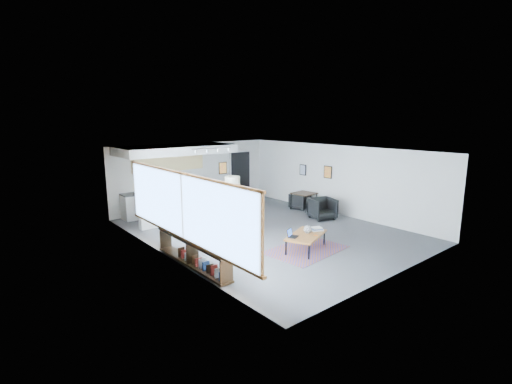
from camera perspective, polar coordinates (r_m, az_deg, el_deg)
room at (r=11.73m, az=1.64°, el=0.11°), size 7.02×9.02×2.62m
window at (r=9.03m, az=-11.22°, el=-2.50°), size 0.10×5.95×1.66m
console at (r=9.31m, az=-9.61°, el=-9.29°), size 0.35×3.00×0.80m
kitchenette at (r=14.08m, az=-12.12°, el=2.06°), size 4.20×1.96×2.60m
doorway at (r=16.58m, az=-2.48°, el=2.61°), size 1.10×0.12×2.15m
track_light at (r=12.95m, az=-6.80°, el=6.57°), size 1.60×0.07×0.15m
wall_art_lower at (r=14.44m, az=11.00°, el=3.02°), size 0.03×0.38×0.48m
wall_art_upper at (r=15.29m, az=7.23°, el=3.40°), size 0.03×0.34×0.44m
kilim_rug at (r=10.44m, az=7.65°, el=-8.80°), size 2.31×1.69×0.01m
coffee_table at (r=10.31m, az=7.71°, el=-6.64°), size 1.57×1.22×0.45m
laptop at (r=10.02m, az=5.47°, el=-6.54°), size 0.37×0.34×0.21m
ceramic_pot at (r=10.34m, az=7.98°, el=-5.72°), size 0.23×0.23×0.23m
book_stack at (r=10.67m, az=9.31°, el=-5.62°), size 0.40×0.36×0.10m
coaster at (r=10.23m, az=9.19°, el=-6.60°), size 0.12×0.12×0.01m
armchair_left at (r=11.21m, az=-6.34°, el=-5.33°), size 0.82×0.78×0.76m
armchair_right at (r=12.04m, az=-1.09°, el=-4.20°), size 0.87×0.84×0.72m
floor_lamp at (r=12.09m, az=-3.65°, el=1.37°), size 0.51×0.51×1.72m
dining_table at (r=14.75m, az=7.39°, el=-0.36°), size 0.88×0.88×0.68m
dining_chair_near at (r=13.54m, az=10.18°, el=-2.64°), size 0.87×0.84×0.72m
dining_chair_far at (r=14.96m, az=6.75°, el=-1.44°), size 0.70×0.67×0.60m
microwave at (r=14.76m, az=-11.01°, el=1.46°), size 0.54×0.31×0.36m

